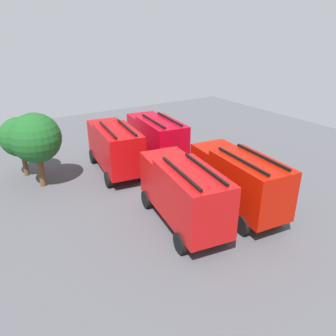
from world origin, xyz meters
TOP-DOWN VIEW (x-y plane):
  - ground_plane at (0.00, 0.00)m, footprint 46.66×46.66m
  - fire_truck_0 at (-5.00, -1.75)m, footprint 7.43×3.41m
  - fire_truck_1 at (4.49, -1.69)m, footprint 7.43×3.40m
  - fire_truck_2 at (-4.57, 1.91)m, footprint 7.49×3.63m
  - fire_truck_3 at (4.23, 2.10)m, footprint 7.46×3.52m
  - firefighter_0 at (-4.42, -5.26)m, footprint 0.29×0.45m
  - firefighter_1 at (-4.64, -3.87)m, footprint 0.44×0.48m
  - tree_0 at (4.83, 7.47)m, footprint 3.39×3.39m
  - tree_1 at (7.35, 8.11)m, footprint 2.90×2.90m
  - traffic_cone_0 at (2.48, -4.38)m, footprint 0.39×0.39m
  - traffic_cone_1 at (0.40, -2.68)m, footprint 0.40×0.40m
  - traffic_cone_2 at (1.02, -4.07)m, footprint 0.40×0.40m

SIDE VIEW (x-z plane):
  - ground_plane at x=0.00m, z-range 0.00..0.00m
  - traffic_cone_0 at x=2.48m, z-range 0.00..0.55m
  - traffic_cone_1 at x=0.40m, z-range 0.00..0.57m
  - traffic_cone_2 at x=1.02m, z-range 0.00..0.58m
  - firefighter_0 at x=-4.42m, z-range 0.11..1.84m
  - firefighter_1 at x=-4.64m, z-range 0.12..1.94m
  - fire_truck_0 at x=-5.00m, z-range 0.21..4.09m
  - fire_truck_1 at x=4.49m, z-range 0.21..4.09m
  - fire_truck_2 at x=-4.57m, z-range 0.21..4.09m
  - fire_truck_3 at x=4.23m, z-range 0.21..4.09m
  - tree_1 at x=7.35m, z-range 0.78..5.28m
  - tree_0 at x=4.83m, z-range 0.91..6.17m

